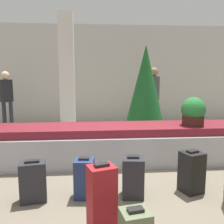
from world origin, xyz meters
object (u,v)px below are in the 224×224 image
suitcase_0 (33,182)px  suitcase_4 (84,178)px  traveler_1 (6,95)px  pillar (67,74)px  suitcase_7 (102,200)px  suitcase_6 (133,177)px  suitcase_1 (191,172)px  traveler_0 (153,92)px  potted_plant_0 (193,112)px  decorated_tree (145,91)px

suitcase_0 → suitcase_4: suitcase_0 is taller
suitcase_0 → suitcase_4: (0.65, 0.06, -0.00)m
suitcase_4 → traveler_1: size_ratio=0.32×
pillar → suitcase_7: (0.73, -4.50, -1.24)m
suitcase_6 → suitcase_7: size_ratio=0.75×
suitcase_1 → suitcase_7: suitcase_7 is taller
pillar → traveler_0: (2.42, 0.20, -0.51)m
potted_plant_0 → traveler_0: (-0.08, 2.69, 0.16)m
decorated_tree → suitcase_4: bearing=-117.5°
pillar → traveler_1: (-1.80, 0.58, -0.59)m
pillar → suitcase_0: pillar is taller
potted_plant_0 → decorated_tree: size_ratio=0.23×
pillar → suitcase_4: 3.99m
suitcase_0 → traveler_0: 4.79m
suitcase_6 → traveler_0: bearing=79.3°
pillar → traveler_1: size_ratio=1.89×
pillar → suitcase_4: bearing=-81.8°
suitcase_7 → traveler_1: traveler_1 is taller
suitcase_6 → suitcase_0: bearing=-172.5°
suitcase_7 → potted_plant_0: size_ratio=1.45×
traveler_1 → pillar: bearing=-62.3°
suitcase_7 → potted_plant_0: 2.74m
suitcase_4 → suitcase_7: size_ratio=0.73×
suitcase_4 → traveler_0: traveler_0 is taller
potted_plant_0 → decorated_tree: 1.55m
suitcase_0 → suitcase_4: size_ratio=1.00×
suitcase_7 → decorated_tree: bearing=52.7°
pillar → traveler_0: bearing=4.8°
traveler_0 → pillar: bearing=-142.9°
traveler_0 → traveler_1: bearing=-152.7°
suitcase_0 → suitcase_4: bearing=-4.7°
suitcase_0 → decorated_tree: size_ratio=0.24×
suitcase_4 → traveler_1: bearing=124.4°
decorated_tree → suitcase_6: bearing=-105.3°
suitcase_1 → traveler_1: bearing=112.3°
pillar → suitcase_7: bearing=-80.8°
traveler_1 → decorated_tree: 4.07m
suitcase_6 → suitcase_7: (-0.44, -0.74, 0.09)m
pillar → suitcase_4: size_ratio=5.85×
suitcase_0 → traveler_1: (-1.69, 4.35, 0.75)m
pillar → suitcase_1: pillar is taller
traveler_0 → traveler_1: 4.25m
potted_plant_0 → decorated_tree: (-0.59, 1.40, 0.30)m
traveler_1 → suitcase_1: bearing=-92.8°
pillar → suitcase_1: bearing=-61.5°
suitcase_0 → traveler_1: bearing=101.6°
pillar → suitcase_6: bearing=-72.6°
potted_plant_0 → traveler_1: bearing=144.6°
pillar → potted_plant_0: pillar is taller
suitcase_4 → suitcase_6: (0.64, -0.04, 0.01)m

